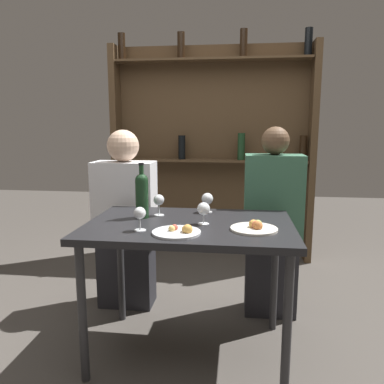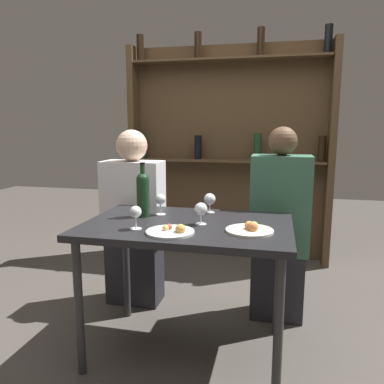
{
  "view_description": "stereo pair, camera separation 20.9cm",
  "coord_description": "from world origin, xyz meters",
  "px_view_note": "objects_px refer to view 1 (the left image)",
  "views": [
    {
      "loc": [
        0.25,
        -1.94,
        1.27
      ],
      "look_at": [
        0.0,
        0.11,
        0.91
      ],
      "focal_mm": 35.0,
      "sensor_mm": 36.0,
      "label": 1
    },
    {
      "loc": [
        0.46,
        -1.9,
        1.27
      ],
      "look_at": [
        0.0,
        0.11,
        0.91
      ],
      "focal_mm": 35.0,
      "sensor_mm": 36.0,
      "label": 2
    }
  ],
  "objects_px": {
    "wine_bottle": "(142,193)",
    "wine_glass_1": "(204,209)",
    "wine_glass_0": "(140,214)",
    "food_plate_0": "(255,227)",
    "wine_glass_2": "(207,199)",
    "food_plate_1": "(178,232)",
    "seated_person_left": "(126,224)",
    "seated_person_right": "(272,228)",
    "wine_glass_3": "(159,201)"
  },
  "relations": [
    {
      "from": "wine_glass_2",
      "to": "seated_person_right",
      "type": "height_order",
      "value": "seated_person_right"
    },
    {
      "from": "wine_glass_0",
      "to": "seated_person_left",
      "type": "xyz_separation_m",
      "value": [
        -0.3,
        0.71,
        -0.25
      ]
    },
    {
      "from": "wine_glass_1",
      "to": "food_plate_0",
      "type": "relative_size",
      "value": 0.5
    },
    {
      "from": "wine_glass_2",
      "to": "seated_person_left",
      "type": "distance_m",
      "value": 0.7
    },
    {
      "from": "food_plate_1",
      "to": "seated_person_left",
      "type": "relative_size",
      "value": 0.19
    },
    {
      "from": "wine_glass_1",
      "to": "seated_person_right",
      "type": "relative_size",
      "value": 0.09
    },
    {
      "from": "wine_glass_0",
      "to": "seated_person_left",
      "type": "bearing_deg",
      "value": 112.67
    },
    {
      "from": "food_plate_1",
      "to": "seated_person_left",
      "type": "xyz_separation_m",
      "value": [
        -0.49,
        0.74,
        -0.18
      ]
    },
    {
      "from": "wine_glass_1",
      "to": "wine_glass_3",
      "type": "relative_size",
      "value": 0.95
    },
    {
      "from": "food_plate_0",
      "to": "wine_glass_3",
      "type": "bearing_deg",
      "value": 155.59
    },
    {
      "from": "wine_glass_1",
      "to": "wine_glass_2",
      "type": "relative_size",
      "value": 1.0
    },
    {
      "from": "food_plate_1",
      "to": "seated_person_right",
      "type": "relative_size",
      "value": 0.19
    },
    {
      "from": "wine_glass_1",
      "to": "seated_person_right",
      "type": "xyz_separation_m",
      "value": [
        0.41,
        0.55,
        -0.24
      ]
    },
    {
      "from": "wine_bottle",
      "to": "food_plate_0",
      "type": "relative_size",
      "value": 1.32
    },
    {
      "from": "wine_glass_0",
      "to": "seated_person_right",
      "type": "height_order",
      "value": "seated_person_right"
    },
    {
      "from": "food_plate_0",
      "to": "food_plate_1",
      "type": "distance_m",
      "value": 0.39
    },
    {
      "from": "food_plate_0",
      "to": "food_plate_1",
      "type": "xyz_separation_m",
      "value": [
        -0.37,
        -0.11,
        -0.0
      ]
    },
    {
      "from": "wine_glass_1",
      "to": "food_plate_1",
      "type": "distance_m",
      "value": 0.23
    },
    {
      "from": "seated_person_right",
      "to": "seated_person_left",
      "type": "bearing_deg",
      "value": 180.0
    },
    {
      "from": "wine_glass_1",
      "to": "seated_person_right",
      "type": "height_order",
      "value": "seated_person_right"
    },
    {
      "from": "wine_bottle",
      "to": "wine_glass_1",
      "type": "relative_size",
      "value": 2.64
    },
    {
      "from": "wine_glass_2",
      "to": "food_plate_0",
      "type": "distance_m",
      "value": 0.46
    },
    {
      "from": "wine_glass_0",
      "to": "wine_glass_2",
      "type": "bearing_deg",
      "value": 56.07
    },
    {
      "from": "wine_glass_3",
      "to": "food_plate_1",
      "type": "distance_m",
      "value": 0.4
    },
    {
      "from": "wine_bottle",
      "to": "wine_glass_1",
      "type": "height_order",
      "value": "wine_bottle"
    },
    {
      "from": "wine_glass_1",
      "to": "seated_person_right",
      "type": "bearing_deg",
      "value": 53.17
    },
    {
      "from": "wine_glass_0",
      "to": "food_plate_1",
      "type": "distance_m",
      "value": 0.21
    },
    {
      "from": "wine_glass_3",
      "to": "seated_person_left",
      "type": "relative_size",
      "value": 0.1
    },
    {
      "from": "wine_glass_0",
      "to": "wine_glass_1",
      "type": "height_order",
      "value": "wine_glass_0"
    },
    {
      "from": "wine_glass_1",
      "to": "food_plate_1",
      "type": "xyz_separation_m",
      "value": [
        -0.11,
        -0.19,
        -0.07
      ]
    },
    {
      "from": "wine_bottle",
      "to": "seated_person_left",
      "type": "xyz_separation_m",
      "value": [
        -0.24,
        0.45,
        -0.31
      ]
    },
    {
      "from": "wine_bottle",
      "to": "wine_glass_0",
      "type": "bearing_deg",
      "value": -77.93
    },
    {
      "from": "wine_bottle",
      "to": "wine_glass_1",
      "type": "distance_m",
      "value": 0.38
    },
    {
      "from": "wine_glass_3",
      "to": "food_plate_1",
      "type": "relative_size",
      "value": 0.53
    },
    {
      "from": "seated_person_left",
      "to": "wine_glass_0",
      "type": "bearing_deg",
      "value": -67.33
    },
    {
      "from": "food_plate_1",
      "to": "seated_person_left",
      "type": "distance_m",
      "value": 0.91
    },
    {
      "from": "food_plate_0",
      "to": "food_plate_1",
      "type": "height_order",
      "value": "same"
    },
    {
      "from": "food_plate_0",
      "to": "wine_glass_1",
      "type": "bearing_deg",
      "value": 162.91
    },
    {
      "from": "food_plate_0",
      "to": "seated_person_left",
      "type": "distance_m",
      "value": 1.09
    },
    {
      "from": "food_plate_1",
      "to": "wine_glass_2",
      "type": "bearing_deg",
      "value": 77.85
    },
    {
      "from": "wine_glass_2",
      "to": "seated_person_left",
      "type": "height_order",
      "value": "seated_person_left"
    },
    {
      "from": "food_plate_0",
      "to": "seated_person_right",
      "type": "relative_size",
      "value": 0.19
    },
    {
      "from": "wine_bottle",
      "to": "wine_glass_2",
      "type": "bearing_deg",
      "value": 26.66
    },
    {
      "from": "wine_glass_0",
      "to": "food_plate_0",
      "type": "xyz_separation_m",
      "value": [
        0.57,
        0.08,
        -0.07
      ]
    },
    {
      "from": "wine_bottle",
      "to": "food_plate_0",
      "type": "xyz_separation_m",
      "value": [
        0.62,
        -0.19,
        -0.13
      ]
    },
    {
      "from": "wine_glass_3",
      "to": "seated_person_right",
      "type": "bearing_deg",
      "value": 29.34
    },
    {
      "from": "food_plate_1",
      "to": "wine_glass_1",
      "type": "bearing_deg",
      "value": 61.38
    },
    {
      "from": "wine_glass_3",
      "to": "food_plate_1",
      "type": "bearing_deg",
      "value": -64.65
    },
    {
      "from": "wine_bottle",
      "to": "wine_glass_1",
      "type": "bearing_deg",
      "value": -16.05
    },
    {
      "from": "wine_glass_0",
      "to": "seated_person_left",
      "type": "height_order",
      "value": "seated_person_left"
    }
  ]
}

